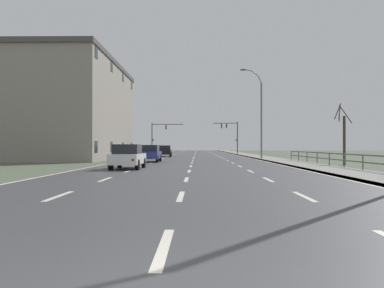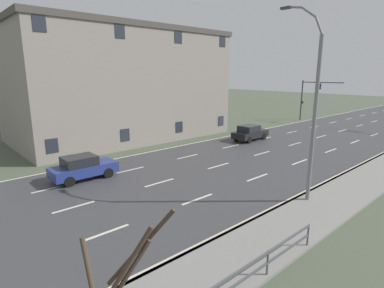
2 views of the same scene
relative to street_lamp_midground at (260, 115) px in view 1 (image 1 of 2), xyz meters
The scene contains 12 objects.
ground_plane 12.97m from the street_lamp_midground, 128.49° to the left, with size 160.00×160.00×0.12m.
road_asphalt_strip 23.15m from the street_lamp_midground, 109.21° to the left, with size 14.00×120.00×0.03m.
sidewalk_right 21.94m from the street_lamp_midground, 87.36° to the left, with size 3.00×120.00×0.12m.
guardrail 18.47m from the street_lamp_midground, 82.31° to the right, with size 0.07×27.20×1.00m.
street_lamp_midground is the anchor object (origin of this frame).
traffic_signal_right 28.07m from the street_lamp_midground, 91.33° to the left, with size 4.61×0.36×6.00m.
traffic_signal_left 30.56m from the street_lamp_midground, 117.70° to the left, with size 5.84×0.36×5.74m.
car_far_left 21.77m from the street_lamp_midground, 122.24° to the right, with size 1.85×4.10×1.57m.
car_distant 14.20m from the street_lamp_midground, 146.62° to the right, with size 1.85×4.11×1.57m.
car_far_right 15.87m from the street_lamp_midground, 138.68° to the left, with size 1.96×4.16×1.57m.
brick_building 22.21m from the street_lamp_midground, behind, with size 12.01×21.39×11.15m.
bare_tree_mid 14.04m from the street_lamp_midground, 72.27° to the right, with size 1.17×1.36×4.83m.
Camera 1 is at (0.48, -3.32, 1.45)m, focal length 35.20 mm.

